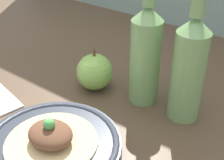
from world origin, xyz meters
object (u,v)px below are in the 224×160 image
object	(u,v)px
plated_food	(51,137)
cider_bottle_left	(145,51)
plate	(52,146)
cider_bottle_right	(189,65)
apple	(95,72)

from	to	relation	value
plated_food	cider_bottle_left	distance (cm)	25.36
plate	cider_bottle_left	distance (cm)	26.15
plate	cider_bottle_right	world-z (taller)	cider_bottle_right
plated_food	apple	bearing A→B (deg)	109.06
plate	cider_bottle_left	xyz separation A→B (cm)	(4.16, 23.55, 10.58)
plated_food	cider_bottle_left	world-z (taller)	cider_bottle_left
apple	cider_bottle_left	bearing A→B (deg)	13.82
plate	cider_bottle_right	xyz separation A→B (cm)	(13.94, 23.55, 10.58)
plate	apple	size ratio (longest dim) A/B	2.48
plated_food	cider_bottle_right	distance (cm)	28.63
cider_bottle_left	cider_bottle_right	bearing A→B (deg)	0.00
cider_bottle_right	cider_bottle_left	bearing A→B (deg)	180.00
cider_bottle_left	apple	world-z (taller)	cider_bottle_left
cider_bottle_left	apple	xyz separation A→B (cm)	(-11.34, -2.79, -7.58)
plate	plated_food	world-z (taller)	plated_food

